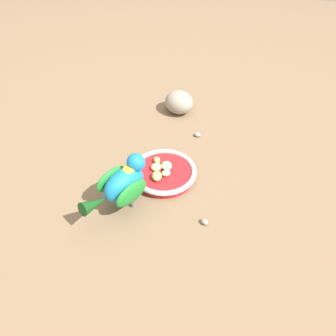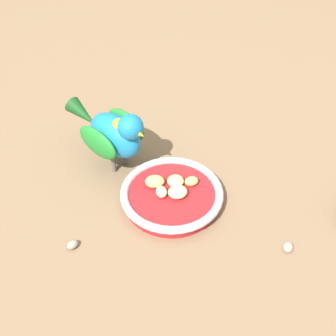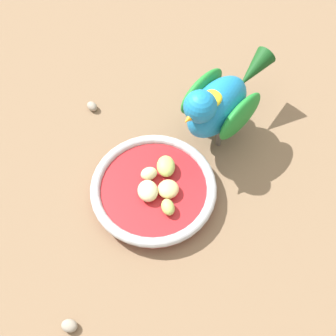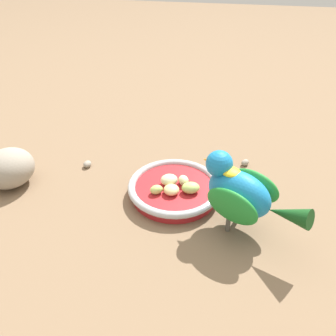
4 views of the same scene
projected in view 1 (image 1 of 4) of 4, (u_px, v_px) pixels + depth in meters
ground_plane at (170, 175)px, 0.94m from camera, size 4.00×4.00×0.00m
feeding_bowl at (164, 173)px, 0.92m from camera, size 0.19×0.19×0.03m
apple_piece_0 at (167, 166)px, 0.92m from camera, size 0.04×0.04×0.02m
apple_piece_1 at (157, 160)px, 0.94m from camera, size 0.03×0.03×0.02m
apple_piece_2 at (166, 173)px, 0.89m from camera, size 0.03×0.03×0.02m
apple_piece_3 at (156, 167)px, 0.91m from camera, size 0.04×0.04×0.02m
apple_piece_4 at (157, 176)px, 0.89m from camera, size 0.04×0.04×0.02m
parrot at (123, 184)px, 0.79m from camera, size 0.20×0.15×0.15m
rock_large at (179, 102)px, 1.16m from camera, size 0.14×0.14×0.08m
pebble_0 at (204, 222)px, 0.80m from camera, size 0.02×0.03×0.01m
pebble_1 at (198, 135)px, 1.07m from camera, size 0.02×0.02×0.01m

